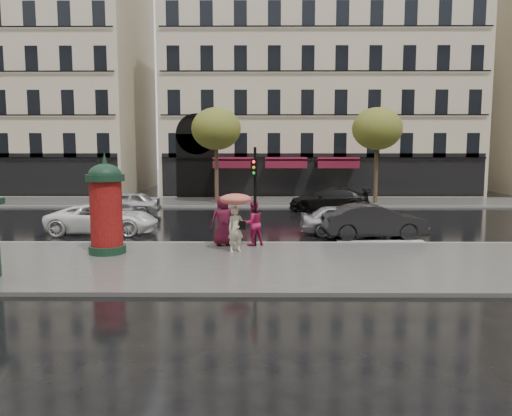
{
  "coord_description": "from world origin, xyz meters",
  "views": [
    {
      "loc": [
        0.97,
        -16.44,
        3.76
      ],
      "look_at": [
        0.85,
        1.5,
        1.67
      ],
      "focal_mm": 35.0,
      "sensor_mm": 36.0,
      "label": 1
    }
  ],
  "objects_px": {
    "car_black": "(329,199)",
    "woman_umbrella": "(236,212)",
    "man_burgundy": "(223,221)",
    "car_white": "(103,219)",
    "morris_column": "(106,205)",
    "woman_red": "(253,223)",
    "car_far_silver": "(125,203)",
    "car_silver": "(345,220)",
    "traffic_light": "(255,187)",
    "car_darkgrey": "(374,221)"
  },
  "relations": [
    {
      "from": "car_white",
      "to": "car_black",
      "type": "distance_m",
      "value": 14.23
    },
    {
      "from": "man_burgundy",
      "to": "morris_column",
      "type": "xyz_separation_m",
      "value": [
        -4.0,
        -1.48,
        0.75
      ]
    },
    {
      "from": "traffic_light",
      "to": "car_silver",
      "type": "height_order",
      "value": "traffic_light"
    },
    {
      "from": "car_darkgrey",
      "to": "car_white",
      "type": "relative_size",
      "value": 0.91
    },
    {
      "from": "man_burgundy",
      "to": "car_white",
      "type": "distance_m",
      "value": 6.61
    },
    {
      "from": "man_burgundy",
      "to": "car_darkgrey",
      "type": "distance_m",
      "value": 6.72
    },
    {
      "from": "car_darkgrey",
      "to": "car_black",
      "type": "bearing_deg",
      "value": -1.65
    },
    {
      "from": "man_burgundy",
      "to": "car_silver",
      "type": "height_order",
      "value": "man_burgundy"
    },
    {
      "from": "woman_umbrella",
      "to": "traffic_light",
      "type": "bearing_deg",
      "value": 57.5
    },
    {
      "from": "morris_column",
      "to": "traffic_light",
      "type": "distance_m",
      "value": 5.4
    },
    {
      "from": "woman_red",
      "to": "car_white",
      "type": "relative_size",
      "value": 0.35
    },
    {
      "from": "traffic_light",
      "to": "car_black",
      "type": "xyz_separation_m",
      "value": [
        4.5,
        12.12,
        -1.68
      ]
    },
    {
      "from": "woman_umbrella",
      "to": "traffic_light",
      "type": "distance_m",
      "value": 1.5
    },
    {
      "from": "woman_umbrella",
      "to": "car_silver",
      "type": "height_order",
      "value": "woman_umbrella"
    },
    {
      "from": "morris_column",
      "to": "traffic_light",
      "type": "xyz_separation_m",
      "value": [
        5.22,
        1.29,
        0.56
      ]
    },
    {
      "from": "car_black",
      "to": "car_far_silver",
      "type": "distance_m",
      "value": 12.29
    },
    {
      "from": "woman_red",
      "to": "car_black",
      "type": "height_order",
      "value": "woman_red"
    },
    {
      "from": "car_far_silver",
      "to": "car_silver",
      "type": "bearing_deg",
      "value": 57.06
    },
    {
      "from": "morris_column",
      "to": "car_far_silver",
      "type": "relative_size",
      "value": 0.89
    },
    {
      "from": "car_silver",
      "to": "car_white",
      "type": "bearing_deg",
      "value": 88.68
    },
    {
      "from": "woman_red",
      "to": "morris_column",
      "type": "relative_size",
      "value": 0.48
    },
    {
      "from": "woman_red",
      "to": "car_silver",
      "type": "height_order",
      "value": "woman_red"
    },
    {
      "from": "morris_column",
      "to": "car_far_silver",
      "type": "bearing_deg",
      "value": 101.96
    },
    {
      "from": "traffic_light",
      "to": "car_darkgrey",
      "type": "bearing_deg",
      "value": 26.4
    },
    {
      "from": "woman_red",
      "to": "car_white",
      "type": "height_order",
      "value": "woman_red"
    },
    {
      "from": "man_burgundy",
      "to": "car_black",
      "type": "distance_m",
      "value": 13.23
    },
    {
      "from": "car_darkgrey",
      "to": "car_black",
      "type": "height_order",
      "value": "car_darkgrey"
    },
    {
      "from": "woman_umbrella",
      "to": "car_far_silver",
      "type": "relative_size",
      "value": 0.54
    },
    {
      "from": "car_white",
      "to": "car_black",
      "type": "xyz_separation_m",
      "value": [
        11.37,
        8.55,
        0.04
      ]
    },
    {
      "from": "car_silver",
      "to": "car_white",
      "type": "xyz_separation_m",
      "value": [
        -10.85,
        0.24,
        -0.0
      ]
    },
    {
      "from": "woman_umbrella",
      "to": "car_white",
      "type": "height_order",
      "value": "woman_umbrella"
    },
    {
      "from": "woman_red",
      "to": "car_black",
      "type": "relative_size",
      "value": 0.35
    },
    {
      "from": "morris_column",
      "to": "car_white",
      "type": "xyz_separation_m",
      "value": [
        -1.66,
        4.86,
        -1.15
      ]
    },
    {
      "from": "woman_red",
      "to": "car_black",
      "type": "distance_m",
      "value": 12.78
    },
    {
      "from": "woman_red",
      "to": "man_burgundy",
      "type": "height_order",
      "value": "man_burgundy"
    },
    {
      "from": "woman_umbrella",
      "to": "morris_column",
      "type": "bearing_deg",
      "value": -177.01
    },
    {
      "from": "woman_umbrella",
      "to": "woman_red",
      "type": "relative_size",
      "value": 1.27
    },
    {
      "from": "traffic_light",
      "to": "car_white",
      "type": "xyz_separation_m",
      "value": [
        -6.88,
        3.57,
        -1.71
      ]
    },
    {
      "from": "car_silver",
      "to": "car_black",
      "type": "relative_size",
      "value": 0.81
    },
    {
      "from": "car_far_silver",
      "to": "woman_red",
      "type": "bearing_deg",
      "value": 34.61
    },
    {
      "from": "car_darkgrey",
      "to": "car_silver",
      "type": "bearing_deg",
      "value": 48.67
    },
    {
      "from": "woman_umbrella",
      "to": "car_silver",
      "type": "distance_m",
      "value": 6.44
    },
    {
      "from": "woman_red",
      "to": "car_white",
      "type": "distance_m",
      "value": 7.61
    },
    {
      "from": "car_silver",
      "to": "car_black",
      "type": "bearing_deg",
      "value": -3.41
    },
    {
      "from": "car_darkgrey",
      "to": "car_far_silver",
      "type": "bearing_deg",
      "value": 54.22
    },
    {
      "from": "car_black",
      "to": "woman_umbrella",
      "type": "bearing_deg",
      "value": -15.85
    },
    {
      "from": "woman_umbrella",
      "to": "car_black",
      "type": "bearing_deg",
      "value": 68.59
    },
    {
      "from": "morris_column",
      "to": "car_far_silver",
      "type": "height_order",
      "value": "morris_column"
    },
    {
      "from": "traffic_light",
      "to": "car_darkgrey",
      "type": "relative_size",
      "value": 0.84
    },
    {
      "from": "car_white",
      "to": "car_far_silver",
      "type": "distance_m",
      "value": 6.52
    }
  ]
}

